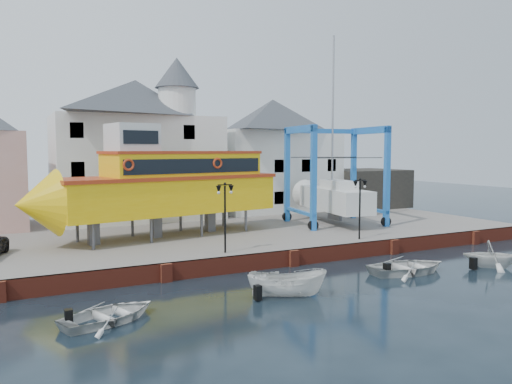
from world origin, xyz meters
name	(u,v)px	position (x,y,z in m)	size (l,w,h in m)	color
ground	(293,266)	(0.00, 0.00, 0.00)	(140.00, 140.00, 0.00)	black
hardstanding	(223,232)	(0.00, 11.00, 0.50)	(44.00, 22.00, 1.00)	slate
quay_wall	(292,258)	(0.00, 0.10, 0.50)	(44.00, 0.47, 1.00)	maroon
building_white_main	(138,147)	(-4.87, 18.39, 7.34)	(14.00, 8.30, 14.00)	white
building_white_right	(273,155)	(9.00, 19.00, 6.60)	(12.00, 8.00, 11.20)	white
shed_dark	(362,188)	(19.00, 17.00, 3.00)	(8.00, 7.00, 4.00)	black
lamp_post_left	(225,200)	(-4.00, 1.20, 4.17)	(1.12, 0.32, 4.20)	black
lamp_post_right	(360,193)	(6.00, 1.20, 4.17)	(1.12, 0.32, 4.20)	black
tour_boat	(156,185)	(-6.19, 8.13, 4.69)	(18.45, 7.36, 7.83)	#59595E
travel_lift	(330,192)	(8.90, 8.80, 3.56)	(7.92, 10.47, 15.41)	#1678BE
motorboat_a	(287,296)	(-3.54, -5.27, 0.00)	(1.45, 3.84, 1.48)	silver
motorboat_b	(408,273)	(5.04, -4.47, 0.00)	(3.47, 4.86, 1.01)	silver
motorboat_c	(491,267)	(10.62, -5.64, 0.00)	(2.84, 3.29, 1.73)	silver
motorboat_d	(110,321)	(-11.90, -5.03, 0.00)	(2.95, 4.13, 0.85)	silver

